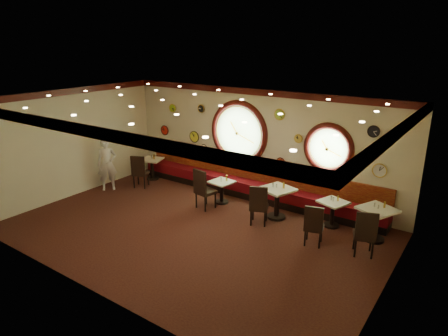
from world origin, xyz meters
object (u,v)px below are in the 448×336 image
at_px(table_a, 152,166).
at_px(table_b, 222,189).
at_px(table_c, 277,199).
at_px(condiment_e_bottle, 385,205).
at_px(chair_c, 259,203).
at_px(chair_b, 203,187).
at_px(condiment_b_pepper, 221,180).
at_px(condiment_e_pepper, 378,207).
at_px(condiment_c_bottle, 284,185).
at_px(condiment_d_bottle, 338,198).
at_px(waiter, 107,164).
at_px(condiment_c_pepper, 277,186).
at_px(condiment_a_pepper, 152,158).
at_px(condiment_d_pepper, 333,199).
at_px(chair_e, 365,231).
at_px(condiment_a_bottle, 154,157).
at_px(table_e, 376,220).
at_px(condiment_e_salt, 375,205).
at_px(condiment_d_salt, 331,198).
at_px(table_d, 332,211).
at_px(condiment_c_salt, 273,185).
at_px(chair_a, 139,169).
at_px(chair_d, 314,223).
at_px(condiment_b_bottle, 227,178).
at_px(condiment_a_salt, 151,156).

bearing_deg(table_a, table_b, -6.48).
relative_size(table_c, condiment_e_bottle, 6.49).
bearing_deg(chair_c, chair_b, 157.46).
bearing_deg(condiment_b_pepper, condiment_e_pepper, 3.03).
bearing_deg(condiment_c_bottle, condiment_b_pepper, -176.64).
distance_m(condiment_d_bottle, waiter, 6.98).
bearing_deg(condiment_c_pepper, condiment_d_bottle, 16.85).
distance_m(condiment_a_pepper, condiment_d_pepper, 6.27).
xyz_separation_m(table_c, waiter, (-5.33, -1.13, 0.29)).
bearing_deg(condiment_a_pepper, chair_e, -8.05).
xyz_separation_m(table_c, condiment_a_bottle, (-4.82, 0.39, 0.26)).
xyz_separation_m(chair_e, condiment_a_bottle, (-7.30, 1.06, 0.18)).
relative_size(table_e, condiment_e_salt, 10.46).
xyz_separation_m(chair_c, condiment_d_salt, (1.49, 1.04, 0.13)).
height_order(table_d, condiment_d_bottle, condiment_d_bottle).
height_order(condiment_c_salt, waiter, waiter).
distance_m(table_b, condiment_b_pepper, 0.29).
bearing_deg(condiment_c_salt, condiment_d_pepper, 13.17).
bearing_deg(condiment_a_pepper, condiment_d_bottle, 0.77).
distance_m(table_e, chair_c, 2.80).
relative_size(condiment_d_salt, condiment_a_pepper, 1.28).
bearing_deg(chair_e, chair_a, 156.96).
relative_size(condiment_a_bottle, waiter, 0.10).
height_order(table_e, chair_d, chair_d).
bearing_deg(condiment_e_pepper, chair_d, -136.04).
xyz_separation_m(chair_b, condiment_b_pepper, (0.18, 0.62, 0.05)).
distance_m(table_c, chair_b, 2.07).
bearing_deg(condiment_e_pepper, condiment_b_pepper, -176.97).
bearing_deg(condiment_c_bottle, table_d, 12.04).
relative_size(table_c, condiment_c_pepper, 9.26).
height_order(condiment_b_bottle, condiment_d_bottle, condiment_b_bottle).
bearing_deg(table_d, condiment_b_bottle, -175.64).
height_order(condiment_c_pepper, condiment_b_bottle, condiment_c_pepper).
height_order(chair_c, waiter, waiter).
relative_size(chair_a, waiter, 0.40).
xyz_separation_m(chair_e, condiment_a_salt, (-7.48, 1.13, 0.15)).
height_order(table_c, condiment_a_salt, table_c).
relative_size(condiment_c_salt, condiment_d_salt, 1.01).
distance_m(condiment_b_pepper, waiter, 3.73).
height_order(condiment_a_pepper, waiter, waiter).
distance_m(condiment_c_salt, condiment_d_pepper, 1.56).
height_order(table_b, condiment_c_pepper, condiment_c_pepper).
bearing_deg(condiment_a_bottle, condiment_d_bottle, 0.57).
height_order(condiment_c_pepper, condiment_e_bottle, condiment_e_bottle).
bearing_deg(condiment_b_bottle, condiment_a_salt, 174.19).
bearing_deg(condiment_c_salt, table_c, -3.46).
relative_size(table_a, chair_c, 1.23).
bearing_deg(condiment_d_pepper, table_e, -7.39).
distance_m(condiment_c_salt, waiter, 5.32).
distance_m(chair_a, condiment_e_pepper, 7.16).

